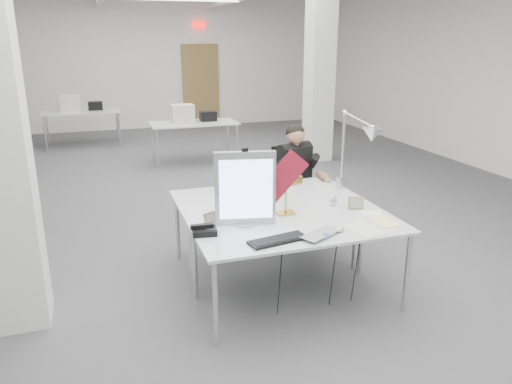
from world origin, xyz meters
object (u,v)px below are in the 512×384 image
monitor (245,189)px  laptop (327,236)px  architect_lamp (355,147)px  bankers_lamp (286,198)px  office_chair (292,194)px  beige_monitor (246,176)px  seated_person (295,162)px  desk_phone (204,231)px  desk_main (300,227)px

monitor → laptop: (0.52, -0.50, -0.30)m
architect_lamp → bankers_lamp: bearing=-134.6°
office_chair → monitor: monitor is taller
beige_monitor → architect_lamp: 1.12m
seated_person → architect_lamp: size_ratio=0.90×
desk_phone → laptop: bearing=-15.9°
seated_person → beige_monitor: size_ratio=2.32×
desk_main → seated_person: (0.59, 1.53, 0.16)m
laptop → beige_monitor: 1.37m
laptop → desk_phone: (-0.90, 0.40, 0.01)m
desk_main → office_chair: size_ratio=1.78×
seated_person → laptop: size_ratio=2.35×
architect_lamp → desk_phone: bearing=-136.5°
beige_monitor → architect_lamp: architect_lamp is taller
desk_main → seated_person: bearing=69.0°
desk_main → office_chair: 1.71m
seated_person → architect_lamp: bearing=-92.4°
office_chair → laptop: office_chair is taller
monitor → architect_lamp: size_ratio=0.64×
desk_main → desk_phone: size_ratio=9.19×
desk_phone → office_chair: bearing=55.0°
desk_main → laptop: 0.34m
desk_main → monitor: size_ratio=2.83×
laptop → architect_lamp: 1.31m
desk_main → laptop: laptop is taller
bankers_lamp → monitor: bearing=176.2°
monitor → desk_phone: bearing=-152.8°
office_chair → desk_main: bearing=-129.1°
desk_main → bankers_lamp: (-0.00, 0.31, 0.17)m
seated_person → monitor: 1.70m
monitor → architect_lamp: architect_lamp is taller
desk_phone → beige_monitor: size_ratio=0.51×
desk_main → monitor: 0.57m
bankers_lamp → beige_monitor: size_ratio=0.80×
office_chair → seated_person: seated_person is taller
office_chair → laptop: (-0.49, -1.90, 0.26)m
laptop → desk_main: bearing=78.0°
monitor → laptop: bearing=-32.0°
bankers_lamp → desk_phone: bankers_lamp is taller
bankers_lamp → laptop: bearing=-102.2°
desk_main → beige_monitor: beige_monitor is taller
seated_person → desk_phone: (-1.40, -1.46, -0.12)m
seated_person → beige_monitor: 0.91m
office_chair → monitor: size_ratio=1.59×
office_chair → laptop: 1.98m
desk_main → bankers_lamp: size_ratio=5.88×
office_chair → desk_phone: 2.07m
laptop → architect_lamp: bearing=22.9°
seated_person → bankers_lamp: seated_person is taller
bankers_lamp → office_chair: bearing=43.7°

